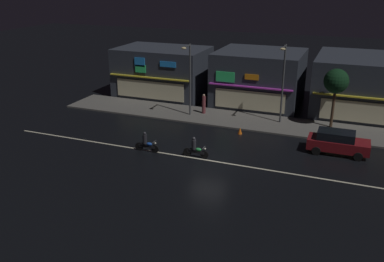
{
  "coord_description": "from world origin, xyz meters",
  "views": [
    {
      "loc": [
        8.65,
        -25.09,
        12.1
      ],
      "look_at": [
        -1.84,
        1.49,
        1.44
      ],
      "focal_mm": 38.88,
      "sensor_mm": 36.0,
      "label": 1
    }
  ],
  "objects_px": {
    "streetlamp_mid": "(283,78)",
    "parked_car_near_kerb": "(338,142)",
    "pedestrian_on_sidewalk": "(204,104)",
    "motorcycle_lead": "(195,149)",
    "traffic_cone": "(240,131)",
    "motorcycle_following": "(146,143)",
    "streetlamp_west": "(189,74)"
  },
  "relations": [
    {
      "from": "motorcycle_lead",
      "to": "traffic_cone",
      "type": "bearing_deg",
      "value": 66.1
    },
    {
      "from": "streetlamp_west",
      "to": "parked_car_near_kerb",
      "type": "height_order",
      "value": "streetlamp_west"
    },
    {
      "from": "motorcycle_lead",
      "to": "motorcycle_following",
      "type": "xyz_separation_m",
      "value": [
        -3.71,
        -0.35,
        0.0
      ]
    },
    {
      "from": "streetlamp_west",
      "to": "motorcycle_lead",
      "type": "bearing_deg",
      "value": -65.39
    },
    {
      "from": "streetlamp_west",
      "to": "traffic_cone",
      "type": "bearing_deg",
      "value": -25.07
    },
    {
      "from": "pedestrian_on_sidewalk",
      "to": "motorcycle_lead",
      "type": "relative_size",
      "value": 0.96
    },
    {
      "from": "streetlamp_mid",
      "to": "motorcycle_lead",
      "type": "distance_m",
      "value": 10.75
    },
    {
      "from": "streetlamp_west",
      "to": "motorcycle_lead",
      "type": "height_order",
      "value": "streetlamp_west"
    },
    {
      "from": "pedestrian_on_sidewalk",
      "to": "traffic_cone",
      "type": "height_order",
      "value": "pedestrian_on_sidewalk"
    },
    {
      "from": "streetlamp_mid",
      "to": "parked_car_near_kerb",
      "type": "bearing_deg",
      "value": -43.4
    },
    {
      "from": "streetlamp_west",
      "to": "motorcycle_following",
      "type": "distance_m",
      "value": 9.25
    },
    {
      "from": "streetlamp_west",
      "to": "parked_car_near_kerb",
      "type": "bearing_deg",
      "value": -16.25
    },
    {
      "from": "traffic_cone",
      "to": "motorcycle_following",
      "type": "bearing_deg",
      "value": -132.03
    },
    {
      "from": "streetlamp_west",
      "to": "parked_car_near_kerb",
      "type": "xyz_separation_m",
      "value": [
        13.12,
        -3.82,
        -3.13
      ]
    },
    {
      "from": "parked_car_near_kerb",
      "to": "motorcycle_lead",
      "type": "distance_m",
      "value": 10.34
    },
    {
      "from": "motorcycle_following",
      "to": "streetlamp_west",
      "type": "bearing_deg",
      "value": -88.89
    },
    {
      "from": "streetlamp_west",
      "to": "motorcycle_following",
      "type": "xyz_separation_m",
      "value": [
        0.08,
        -8.62,
        -3.37
      ]
    },
    {
      "from": "traffic_cone",
      "to": "motorcycle_lead",
      "type": "bearing_deg",
      "value": -106.93
    },
    {
      "from": "motorcycle_lead",
      "to": "traffic_cone",
      "type": "distance_m",
      "value": 5.96
    },
    {
      "from": "pedestrian_on_sidewalk",
      "to": "streetlamp_west",
      "type": "bearing_deg",
      "value": 108.41
    },
    {
      "from": "parked_car_near_kerb",
      "to": "motorcycle_lead",
      "type": "xyz_separation_m",
      "value": [
        -9.33,
        -4.45,
        -0.24
      ]
    },
    {
      "from": "pedestrian_on_sidewalk",
      "to": "motorcycle_lead",
      "type": "bearing_deg",
      "value": 168.55
    },
    {
      "from": "motorcycle_lead",
      "to": "streetlamp_mid",
      "type": "bearing_deg",
      "value": 57.94
    },
    {
      "from": "streetlamp_mid",
      "to": "pedestrian_on_sidewalk",
      "type": "bearing_deg",
      "value": 178.77
    },
    {
      "from": "parked_car_near_kerb",
      "to": "motorcycle_lead",
      "type": "relative_size",
      "value": 2.26
    },
    {
      "from": "parked_car_near_kerb",
      "to": "motorcycle_following",
      "type": "xyz_separation_m",
      "value": [
        -13.04,
        -4.8,
        -0.24
      ]
    },
    {
      "from": "motorcycle_following",
      "to": "traffic_cone",
      "type": "xyz_separation_m",
      "value": [
        5.44,
        6.04,
        -0.36
      ]
    },
    {
      "from": "parked_car_near_kerb",
      "to": "traffic_cone",
      "type": "relative_size",
      "value": 7.82
    },
    {
      "from": "pedestrian_on_sidewalk",
      "to": "motorcycle_following",
      "type": "distance_m",
      "value": 9.75
    },
    {
      "from": "pedestrian_on_sidewalk",
      "to": "streetlamp_mid",
      "type": "bearing_deg",
      "value": -119.11
    },
    {
      "from": "streetlamp_mid",
      "to": "pedestrian_on_sidewalk",
      "type": "height_order",
      "value": "streetlamp_mid"
    },
    {
      "from": "motorcycle_lead",
      "to": "traffic_cone",
      "type": "relative_size",
      "value": 3.45
    }
  ]
}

